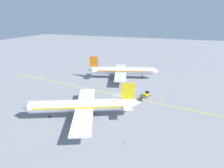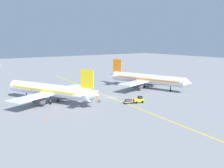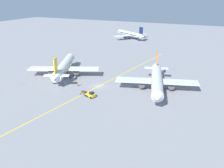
# 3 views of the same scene
# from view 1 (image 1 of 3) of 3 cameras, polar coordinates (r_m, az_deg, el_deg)

# --- Properties ---
(ground_plane) EXTENTS (400.00, 400.00, 0.00)m
(ground_plane) POSITION_cam_1_polar(r_m,az_deg,el_deg) (67.85, 2.16, -3.65)
(ground_plane) COLOR gray
(apron_yellow_centreline) EXTENTS (14.42, 119.22, 0.01)m
(apron_yellow_centreline) POSITION_cam_1_polar(r_m,az_deg,el_deg) (67.85, 2.16, -3.65)
(apron_yellow_centreline) COLOR yellow
(apron_yellow_centreline) RESTS_ON ground
(airplane_at_gate) EXTENTS (27.71, 33.68, 10.60)m
(airplane_at_gate) POSITION_cam_1_polar(r_m,az_deg,el_deg) (52.91, -9.56, -7.02)
(airplane_at_gate) COLOR silver
(airplane_at_gate) RESTS_ON ground
(airplane_adjacent_stand) EXTENTS (28.31, 34.83, 10.60)m
(airplane_adjacent_stand) POSITION_cam_1_polar(r_m,az_deg,el_deg) (85.57, 3.21, 4.30)
(airplane_adjacent_stand) COLOR silver
(airplane_adjacent_stand) RESTS_ON ground
(baggage_tug_white) EXTENTS (3.32, 2.48, 2.11)m
(baggage_tug_white) POSITION_cam_1_polar(r_m,az_deg,el_deg) (67.64, 11.26, -3.31)
(baggage_tug_white) COLOR gold
(baggage_tug_white) RESTS_ON ground
(baggage_cart_trailing) EXTENTS (2.90, 2.13, 1.24)m
(baggage_cart_trailing) POSITION_cam_1_polar(r_m,az_deg,el_deg) (65.01, 9.90, -4.39)
(baggage_cart_trailing) COLOR gray
(baggage_cart_trailing) RESTS_ON ground
(ground_crew_worker) EXTENTS (0.51, 0.38, 1.68)m
(ground_crew_worker) POSITION_cam_1_polar(r_m,az_deg,el_deg) (60.78, 3.13, -5.81)
(ground_crew_worker) COLOR #23232D
(ground_crew_worker) RESTS_ON ground
(traffic_cone_near_nose) EXTENTS (0.32, 0.32, 0.55)m
(traffic_cone_near_nose) POSITION_cam_1_polar(r_m,az_deg,el_deg) (55.51, 1.65, -9.33)
(traffic_cone_near_nose) COLOR orange
(traffic_cone_near_nose) RESTS_ON ground
(traffic_cone_mid_apron) EXTENTS (0.32, 0.32, 0.55)m
(traffic_cone_mid_apron) POSITION_cam_1_polar(r_m,az_deg,el_deg) (64.38, 0.50, -4.80)
(traffic_cone_mid_apron) COLOR orange
(traffic_cone_mid_apron) RESTS_ON ground
(traffic_cone_by_wingtip) EXTENTS (0.32, 0.32, 0.55)m
(traffic_cone_by_wingtip) POSITION_cam_1_polar(r_m,az_deg,el_deg) (43.98, 4.32, -18.70)
(traffic_cone_by_wingtip) COLOR orange
(traffic_cone_by_wingtip) RESTS_ON ground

